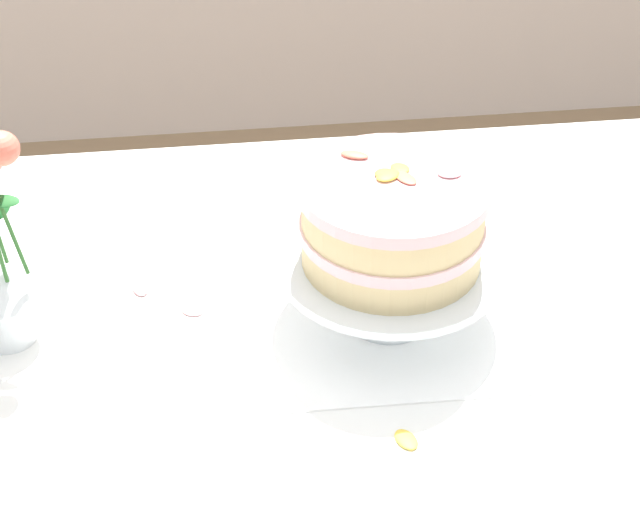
# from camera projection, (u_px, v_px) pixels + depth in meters

# --- Properties ---
(dining_table) EXTENTS (1.40, 1.00, 0.74)m
(dining_table) POSITION_uv_depth(u_px,v_px,m) (277.00, 395.00, 1.38)
(dining_table) COLOR white
(dining_table) RESTS_ON ground
(linen_napkin) EXTENTS (0.33, 0.33, 0.00)m
(linen_napkin) POSITION_uv_depth(u_px,v_px,m) (388.00, 319.00, 1.37)
(linen_napkin) COLOR white
(linen_napkin) RESTS_ON dining_table
(cake_stand) EXTENTS (0.29, 0.29, 0.10)m
(cake_stand) POSITION_uv_depth(u_px,v_px,m) (390.00, 270.00, 1.32)
(cake_stand) COLOR silver
(cake_stand) RESTS_ON linen_napkin
(layer_cake) EXTENTS (0.24, 0.24, 0.12)m
(layer_cake) POSITION_uv_depth(u_px,v_px,m) (393.00, 221.00, 1.27)
(layer_cake) COLOR beige
(layer_cake) RESTS_ON cake_stand
(loose_petal_1) EXTENTS (0.03, 0.04, 0.00)m
(loose_petal_1) POSITION_uv_depth(u_px,v_px,m) (406.00, 439.00, 1.19)
(loose_petal_1) COLOR yellow
(loose_petal_1) RESTS_ON dining_table
(loose_petal_2) EXTENTS (0.03, 0.04, 0.01)m
(loose_petal_2) POSITION_uv_depth(u_px,v_px,m) (140.00, 288.00, 1.42)
(loose_petal_2) COLOR pink
(loose_petal_2) RESTS_ON dining_table
(loose_petal_3) EXTENTS (0.04, 0.04, 0.00)m
(loose_petal_3) POSITION_uv_depth(u_px,v_px,m) (192.00, 311.00, 1.38)
(loose_petal_3) COLOR pink
(loose_petal_3) RESTS_ON dining_table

